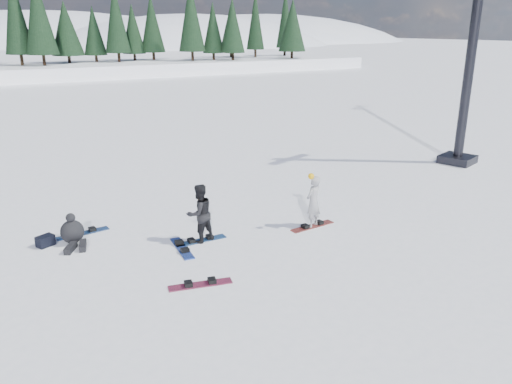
# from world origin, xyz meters

# --- Properties ---
(ground) EXTENTS (420.00, 420.00, 0.00)m
(ground) POSITION_xyz_m (0.00, 0.00, 0.00)
(ground) COLOR white
(ground) RESTS_ON ground
(lift_tower) EXTENTS (2.44, 1.69, 8.98)m
(lift_tower) POSITION_xyz_m (11.65, 3.16, 3.65)
(lift_tower) COLOR black
(lift_tower) RESTS_ON ground
(snowboarder_woman) EXTENTS (0.69, 0.59, 1.75)m
(snowboarder_woman) POSITION_xyz_m (1.60, 0.21, 0.82)
(snowboarder_woman) COLOR #A1A1A6
(snowboarder_woman) RESTS_ON ground
(snowboarder_man) EXTENTS (0.93, 0.78, 1.68)m
(snowboarder_man) POSITION_xyz_m (-1.79, 0.90, 0.84)
(snowboarder_man) COLOR black
(snowboarder_man) RESTS_ON ground
(seated_rider) EXTENTS (0.80, 1.16, 0.90)m
(seated_rider) POSITION_xyz_m (-4.94, 2.47, 0.35)
(seated_rider) COLOR black
(seated_rider) RESTS_ON ground
(gear_bag) EXTENTS (0.53, 0.46, 0.30)m
(gear_bag) POSITION_xyz_m (-5.64, 2.73, 0.15)
(gear_bag) COLOR black
(gear_bag) RESTS_ON ground
(snowboard_woman) EXTENTS (1.52, 0.40, 0.03)m
(snowboard_woman) POSITION_xyz_m (1.60, 0.22, 0.01)
(snowboard_woman) COLOR maroon
(snowboard_woman) RESTS_ON ground
(snowboard_man) EXTENTS (1.50, 0.29, 0.03)m
(snowboard_man) POSITION_xyz_m (-1.79, 0.90, 0.01)
(snowboard_man) COLOR navy
(snowboard_man) RESTS_ON ground
(snowboard_loose_a) EXTENTS (0.42, 1.52, 0.03)m
(snowboard_loose_a) POSITION_xyz_m (-2.43, 0.68, 0.01)
(snowboard_loose_a) COLOR #1C399C
(snowboard_loose_a) RESTS_ON ground
(snowboard_loose_c) EXTENTS (1.52, 0.44, 0.03)m
(snowboard_loose_c) POSITION_xyz_m (-4.57, 3.10, 0.01)
(snowboard_loose_c) COLOR navy
(snowboard_loose_c) RESTS_ON ground
(snowboard_loose_b) EXTENTS (1.52, 0.61, 0.03)m
(snowboard_loose_b) POSITION_xyz_m (-2.81, -1.44, 0.01)
(snowboard_loose_b) COLOR maroon
(snowboard_loose_b) RESTS_ON ground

